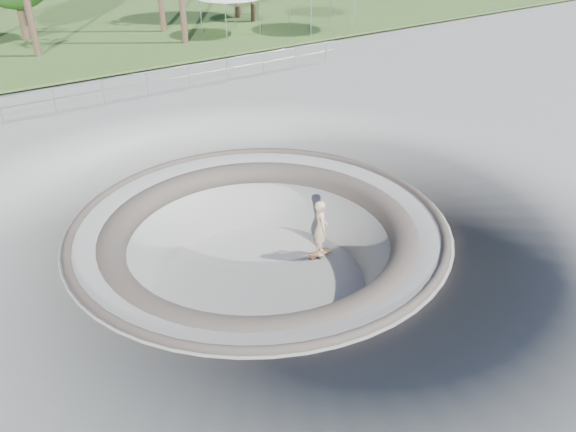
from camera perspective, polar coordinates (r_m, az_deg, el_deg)
name	(u,v)px	position (r m, az deg, el deg)	size (l,w,h in m)	color
ground	(259,223)	(15.36, -2.96, -0.70)	(180.00, 180.00, 0.00)	gray
skate_bowl	(261,277)	(16.35, -2.80, -6.24)	(14.00, 14.00, 4.10)	gray
distant_hills	(5,54)	(70.82, -26.83, 14.51)	(103.20, 45.00, 28.60)	olive
safety_railing	(103,91)	(25.29, -18.30, 11.94)	(25.00, 0.06, 1.03)	#92949A
skateboard	(320,254)	(17.40, 3.25, -3.84)	(0.76, 0.25, 0.08)	olive
skater	(321,228)	(16.91, 3.33, -1.23)	(0.66, 0.43, 1.81)	beige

